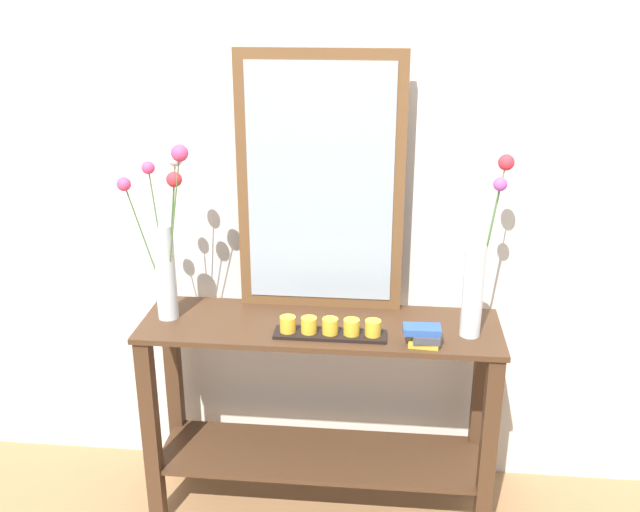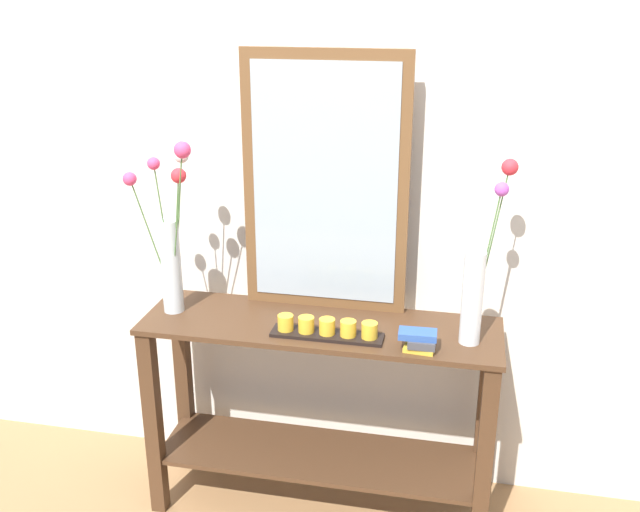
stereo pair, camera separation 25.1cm
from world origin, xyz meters
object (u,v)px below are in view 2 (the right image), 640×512
(tall_vase_left, at_px, (171,242))
(candle_tray, at_px, (327,329))
(vase_right, at_px, (477,282))
(console_table, at_px, (320,397))
(book_stack, at_px, (420,340))
(mirror_leaning, at_px, (325,185))

(tall_vase_left, xyz_separation_m, candle_tray, (0.59, -0.09, -0.25))
(tall_vase_left, distance_m, vase_right, 1.09)
(console_table, height_order, candle_tray, candle_tray)
(console_table, relative_size, book_stack, 10.03)
(book_stack, bearing_deg, console_table, 160.54)
(mirror_leaning, bearing_deg, tall_vase_left, -162.56)
(mirror_leaning, distance_m, vase_right, 0.64)
(book_stack, bearing_deg, candle_tray, 173.91)
(console_table, height_order, mirror_leaning, mirror_leaning)
(tall_vase_left, xyz_separation_m, vase_right, (1.09, -0.02, -0.06))
(tall_vase_left, height_order, candle_tray, tall_vase_left)
(tall_vase_left, bearing_deg, candle_tray, -8.29)
(console_table, xyz_separation_m, book_stack, (0.37, -0.13, 0.34))
(mirror_leaning, xyz_separation_m, vase_right, (0.55, -0.19, -0.25))
(vase_right, distance_m, book_stack, 0.27)
(console_table, relative_size, mirror_leaning, 1.37)
(console_table, bearing_deg, mirror_leaning, 95.24)
(console_table, xyz_separation_m, tall_vase_left, (-0.55, -0.01, 0.58))
(book_stack, bearing_deg, tall_vase_left, 172.48)
(mirror_leaning, height_order, tall_vase_left, mirror_leaning)
(mirror_leaning, relative_size, candle_tray, 2.42)
(mirror_leaning, relative_size, book_stack, 7.34)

